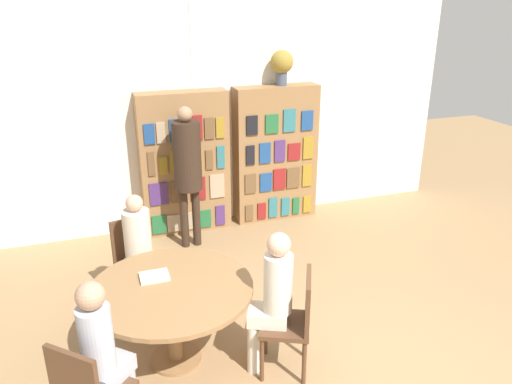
# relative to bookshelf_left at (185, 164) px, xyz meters

# --- Properties ---
(wall_back) EXTENTS (6.40, 0.07, 3.00)m
(wall_back) POSITION_rel_bookshelf_left_xyz_m (0.63, 0.19, 0.58)
(wall_back) COLOR silver
(wall_back) RESTS_ON ground_plane
(bookshelf_left) EXTENTS (1.14, 0.34, 1.85)m
(bookshelf_left) POSITION_rel_bookshelf_left_xyz_m (0.00, 0.00, 0.00)
(bookshelf_left) COLOR olive
(bookshelf_left) RESTS_ON ground_plane
(bookshelf_right) EXTENTS (1.14, 0.34, 1.85)m
(bookshelf_right) POSITION_rel_bookshelf_left_xyz_m (1.26, 0.00, -0.00)
(bookshelf_right) COLOR olive
(bookshelf_right) RESTS_ON ground_plane
(flower_vase) EXTENTS (0.30, 0.30, 0.45)m
(flower_vase) POSITION_rel_bookshelf_left_xyz_m (1.34, 0.00, 1.21)
(flower_vase) COLOR #475166
(flower_vase) RESTS_ON bookshelf_right
(reading_table) EXTENTS (1.35, 1.35, 0.74)m
(reading_table) POSITION_rel_bookshelf_left_xyz_m (-0.65, -2.57, -0.29)
(reading_table) COLOR olive
(reading_table) RESTS_ON ground_plane
(chair_left_side) EXTENTS (0.47, 0.47, 0.91)m
(chair_left_side) POSITION_rel_bookshelf_left_xyz_m (-0.84, -1.58, -0.42)
(chair_left_side) COLOR brown
(chair_left_side) RESTS_ON ground_plane
(chair_far_side) EXTENTS (0.53, 0.53, 0.91)m
(chair_far_side) POSITION_rel_bookshelf_left_xyz_m (0.26, -3.01, -0.42)
(chair_far_side) COLOR brown
(chair_far_side) RESTS_ON ground_plane
(seated_reader_left) EXTENTS (0.31, 0.39, 1.24)m
(seated_reader_left) POSITION_rel_bookshelf_left_xyz_m (-0.80, -1.76, -0.22)
(seated_reader_left) COLOR beige
(seated_reader_left) RESTS_ON ground_plane
(seated_reader_right) EXTENTS (0.39, 0.35, 1.26)m
(seated_reader_right) POSITION_rel_bookshelf_left_xyz_m (0.10, -2.93, -0.21)
(seated_reader_right) COLOR silver
(seated_reader_right) RESTS_ON ground_plane
(seated_reader_back) EXTENTS (0.38, 0.39, 1.27)m
(seated_reader_back) POSITION_rel_bookshelf_left_xyz_m (-1.22, -3.17, -0.21)
(seated_reader_back) COLOR #B2B7C6
(seated_reader_back) RESTS_ON ground_plane
(librarian_standing) EXTENTS (0.34, 0.61, 1.77)m
(librarian_standing) POSITION_rel_bookshelf_left_xyz_m (-0.06, -0.50, 0.18)
(librarian_standing) COLOR #332319
(librarian_standing) RESTS_ON ground_plane
(open_book_on_table) EXTENTS (0.24, 0.18, 0.03)m
(open_book_on_table) POSITION_rel_bookshelf_left_xyz_m (-0.76, -2.39, -0.17)
(open_book_on_table) COLOR silver
(open_book_on_table) RESTS_ON reading_table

